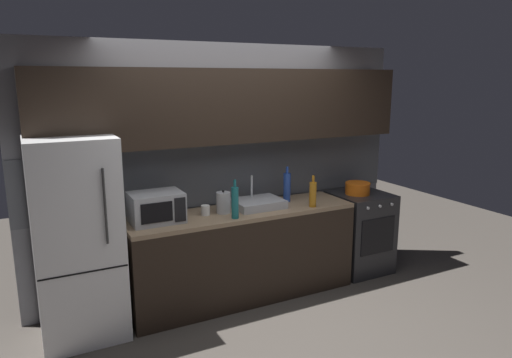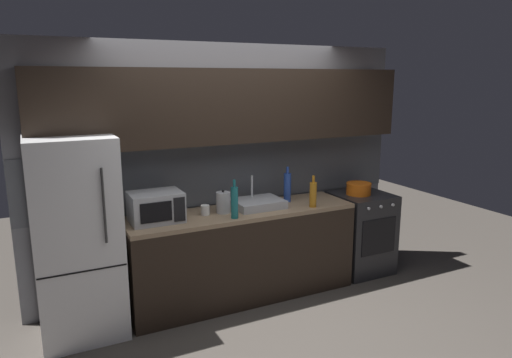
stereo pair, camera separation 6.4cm
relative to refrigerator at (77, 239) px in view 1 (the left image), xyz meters
The scene contains 13 objects.
ground_plane 1.96m from the refrigerator, 30.68° to the right, with size 10.00×10.00×0.00m, color #3D3833.
back_wall 1.69m from the refrigerator, 11.11° to the left, with size 4.01×0.44×2.50m.
counter_run 1.57m from the refrigerator, ahead, with size 2.27×0.60×0.90m.
refrigerator is the anchor object (origin of this frame).
oven_range 3.02m from the refrigerator, ahead, with size 0.60×0.62×0.90m.
microwave 0.70m from the refrigerator, ahead, with size 0.46×0.35×0.27m.
sink_basin 1.71m from the refrigerator, ahead, with size 0.48×0.38×0.30m.
kettle 1.33m from the refrigerator, ahead, with size 0.17×0.14×0.23m.
wine_bottle_blue 2.09m from the refrigerator, ahead, with size 0.08×0.08×0.37m.
wine_bottle_amber 2.22m from the refrigerator, ahead, with size 0.07×0.07×0.32m.
wine_bottle_teal 1.38m from the refrigerator, ahead, with size 0.07×0.07×0.36m.
mug_white 1.15m from the refrigerator, ahead, with size 0.08×0.08×0.09m, color silver.
cooking_pot 2.94m from the refrigerator, ahead, with size 0.28×0.28×0.13m.
Camera 1 is at (-1.87, -3.03, 2.16)m, focal length 32.62 mm.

